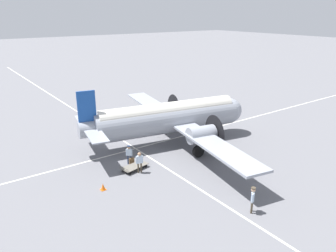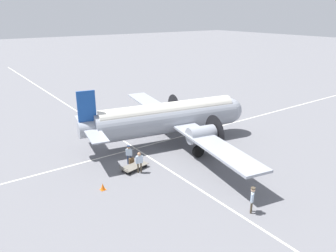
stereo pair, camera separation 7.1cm
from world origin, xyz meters
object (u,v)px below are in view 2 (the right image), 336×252
crew_foreground (252,197)px  suitcase_near_door (132,161)px  airliner_main (172,117)px  passenger_boarding (139,160)px  baggage_cart (134,166)px  ramp_agent (129,153)px  traffic_cone (103,187)px

crew_foreground → suitcase_near_door: crew_foreground is taller
suitcase_near_door → airliner_main: bearing=-160.3°
airliner_main → suitcase_near_door: 6.63m
crew_foreground → passenger_boarding: crew_foreground is taller
airliner_main → suitcase_near_door: bearing=-149.4°
crew_foreground → baggage_cart: 10.30m
ramp_agent → baggage_cart: (0.18, 1.16, -0.78)m
ramp_agent → baggage_cart: ramp_agent is taller
suitcase_near_door → traffic_cone: (3.83, 2.47, -0.06)m
traffic_cone → suitcase_near_door: bearing=-147.1°
crew_foreground → passenger_boarding: size_ratio=1.02×
airliner_main → passenger_boarding: (6.07, 3.80, -1.51)m
ramp_agent → airliner_main: bearing=60.6°
ramp_agent → crew_foreground: bearing=-32.0°
baggage_cart → ramp_agent: bearing=70.1°
airliner_main → ramp_agent: bearing=-151.4°
crew_foreground → ramp_agent: crew_foreground is taller
ramp_agent → suitcase_near_door: (-0.12, 0.19, -0.77)m
suitcase_near_door → traffic_cone: size_ratio=1.22×
passenger_boarding → ramp_agent: 1.90m
airliner_main → suitcase_near_door: airliner_main is taller
crew_foreground → traffic_cone: bearing=93.5°
crew_foreground → baggage_cart: bearing=72.4°
passenger_boarding → baggage_cart: (0.08, -0.73, -0.81)m
passenger_boarding → suitcase_near_door: passenger_boarding is taller
airliner_main → baggage_cart: size_ratio=10.08×
suitcase_near_door → traffic_cone: 4.56m
traffic_cone → ramp_agent: bearing=-144.3°
airliner_main → ramp_agent: 6.46m
airliner_main → passenger_boarding: bearing=-137.1°
suitcase_near_door → baggage_cart: bearing=73.1°
suitcase_near_door → traffic_cone: bearing=32.9°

